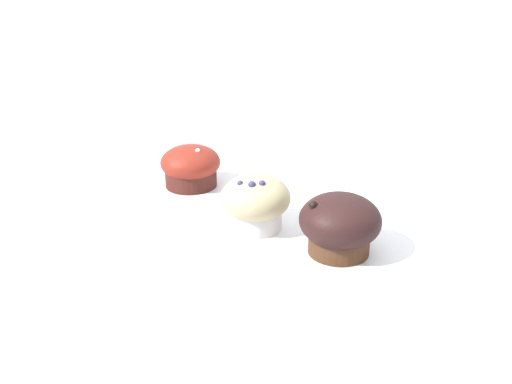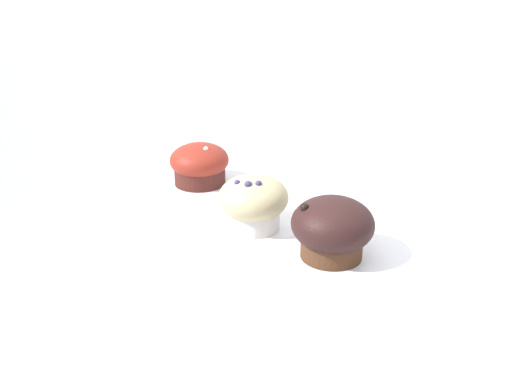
% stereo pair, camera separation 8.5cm
% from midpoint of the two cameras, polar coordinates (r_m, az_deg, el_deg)
% --- Properties ---
extents(wall_back, '(3.20, 0.10, 1.80)m').
position_cam_midpoint_polar(wall_back, '(1.35, 11.87, 4.07)').
color(wall_back, silver).
rests_on(wall_back, ground).
extents(muffin_front_center, '(0.10, 0.10, 0.07)m').
position_cam_midpoint_polar(muffin_front_center, '(1.04, -8.59, 2.38)').
color(muffin_front_center, '#451D18').
rests_on(muffin_front_center, display_counter).
extents(muffin_back_left, '(0.11, 0.11, 0.08)m').
position_cam_midpoint_polar(muffin_back_left, '(0.81, 5.03, -3.19)').
color(muffin_back_left, '#482B19').
rests_on(muffin_back_left, display_counter).
extents(muffin_back_right, '(0.10, 0.10, 0.08)m').
position_cam_midpoint_polar(muffin_back_right, '(0.87, -2.82, -1.02)').
color(muffin_back_right, silver).
rests_on(muffin_back_right, display_counter).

